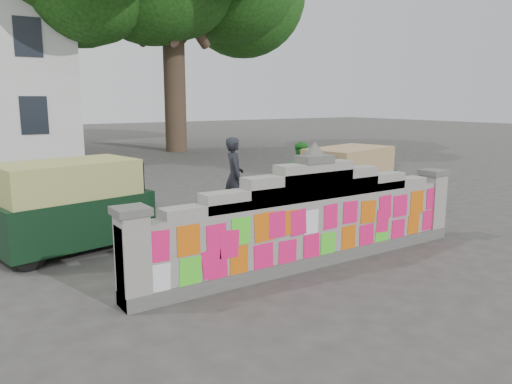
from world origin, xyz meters
TOP-DOWN VIEW (x-y plane):
  - ground at (0.00, 0.00)m, footprint 100.00×100.00m
  - parapet_wall at (-0.00, -0.01)m, footprint 6.48×0.44m
  - cyclist_bike at (0.30, 2.92)m, footprint 1.95×1.25m
  - cyclist_rider at (0.30, 2.92)m, footprint 0.58×0.70m
  - pedestrian at (2.48, 3.31)m, footprint 1.00×1.01m
  - rickshaw_left at (-3.00, 3.02)m, footprint 2.98×1.77m
  - rickshaw_right at (3.22, 2.56)m, footprint 2.87×1.82m

SIDE VIEW (x-z plane):
  - ground at x=0.00m, z-range 0.00..0.00m
  - cyclist_bike at x=0.30m, z-range 0.00..0.97m
  - parapet_wall at x=0.00m, z-range -0.26..1.75m
  - rickshaw_right at x=3.22m, z-range 0.03..1.57m
  - cyclist_rider at x=0.30m, z-range 0.00..1.64m
  - pedestrian at x=2.48m, z-range 0.00..1.65m
  - rickshaw_left at x=-3.00m, z-range 0.03..1.63m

